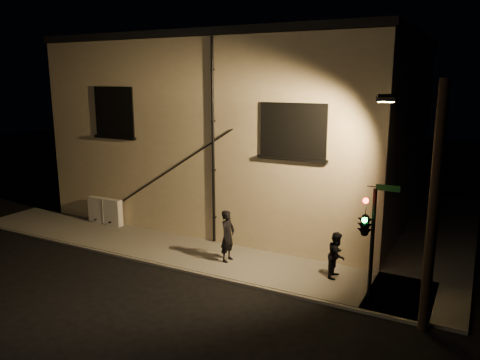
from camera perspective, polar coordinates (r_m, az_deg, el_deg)
The scene contains 8 objects.
ground at distance 16.76m, azimuth -3.00°, elevation -11.89°, with size 90.00×90.00×0.00m, color black.
sidewalk at distance 19.91m, azimuth 6.62°, elevation -7.77°, with size 21.00×16.00×0.12m.
building at distance 24.75m, azimuth 1.62°, elevation 6.60°, with size 16.20×12.23×8.80m.
utility_cabinet at distance 23.00m, azimuth -16.11°, elevation -3.64°, with size 1.88×0.32×1.24m, color white.
pedestrian_a at distance 17.60m, azimuth -1.51°, elevation -6.83°, with size 0.72×0.47×1.96m, color black.
pedestrian_b at distance 16.59m, azimuth 11.71°, elevation -8.93°, with size 0.79×0.61×1.62m, color black.
traffic_signal at distance 14.58m, azimuth 15.07°, elevation -5.07°, with size 1.36×2.19×3.70m.
streetlamp_pole at distance 13.41m, azimuth 22.16°, elevation -2.39°, with size 2.02×1.38×6.88m.
Camera 1 is at (7.90, -13.10, 6.87)m, focal length 35.00 mm.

